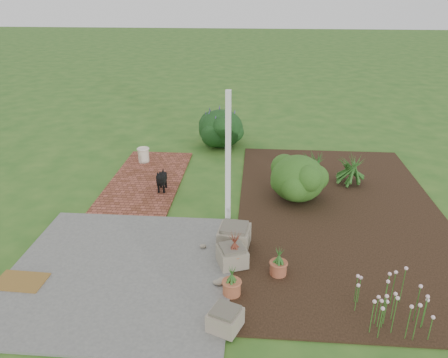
# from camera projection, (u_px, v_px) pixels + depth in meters

# --- Properties ---
(ground) EXTENTS (80.00, 80.00, 0.00)m
(ground) POSITION_uv_depth(u_px,v_px,m) (212.00, 220.00, 8.38)
(ground) COLOR #285A1C
(ground) RESTS_ON ground
(concrete_patio) EXTENTS (3.50, 3.50, 0.04)m
(concrete_patio) POSITION_uv_depth(u_px,v_px,m) (121.00, 271.00, 6.87)
(concrete_patio) COLOR #5E5E5C
(concrete_patio) RESTS_ON ground
(brick_path) EXTENTS (1.60, 3.50, 0.04)m
(brick_path) POSITION_uv_depth(u_px,v_px,m) (147.00, 179.00, 10.09)
(brick_path) COLOR brown
(brick_path) RESTS_ON ground
(garden_bed) EXTENTS (4.00, 7.00, 0.03)m
(garden_bed) POSITION_uv_depth(u_px,v_px,m) (340.00, 212.00, 8.64)
(garden_bed) COLOR black
(garden_bed) RESTS_ON ground
(veranda_post) EXTENTS (0.10, 0.10, 2.50)m
(veranda_post) POSITION_uv_depth(u_px,v_px,m) (228.00, 158.00, 7.94)
(veranda_post) COLOR white
(veranda_post) RESTS_ON ground
(stone_trough_near) EXTENTS (0.50, 0.50, 0.26)m
(stone_trough_near) POSITION_uv_depth(u_px,v_px,m) (225.00, 320.00, 5.66)
(stone_trough_near) COLOR gray
(stone_trough_near) RESTS_ON concrete_patio
(stone_trough_mid) EXTENTS (0.56, 0.56, 0.29)m
(stone_trough_mid) POSITION_uv_depth(u_px,v_px,m) (232.00, 256.00, 6.95)
(stone_trough_mid) COLOR gray
(stone_trough_mid) RESTS_ON concrete_patio
(stone_trough_far) EXTENTS (0.57, 0.57, 0.34)m
(stone_trough_far) POSITION_uv_depth(u_px,v_px,m) (234.00, 237.00, 7.42)
(stone_trough_far) COLOR #786D59
(stone_trough_far) RESTS_ON concrete_patio
(coir_doormat) EXTENTS (0.76, 0.50, 0.02)m
(coir_doormat) POSITION_uv_depth(u_px,v_px,m) (21.00, 281.00, 6.58)
(coir_doormat) COLOR brown
(coir_doormat) RESTS_ON concrete_patio
(black_dog) EXTENTS (0.18, 0.56, 0.48)m
(black_dog) POSITION_uv_depth(u_px,v_px,m) (161.00, 179.00, 9.36)
(black_dog) COLOR black
(black_dog) RESTS_ON brick_path
(cream_ceramic_urn) EXTENTS (0.30, 0.30, 0.36)m
(cream_ceramic_urn) POSITION_uv_depth(u_px,v_px,m) (144.00, 155.00, 10.96)
(cream_ceramic_urn) COLOR beige
(cream_ceramic_urn) RESTS_ON brick_path
(evergreen_shrub) EXTENTS (1.16, 1.16, 0.95)m
(evergreen_shrub) POSITION_uv_depth(u_px,v_px,m) (298.00, 177.00, 9.00)
(evergreen_shrub) COLOR #123B10
(evergreen_shrub) RESTS_ON garden_bed
(agapanthus_clump_back) EXTENTS (1.11, 1.11, 0.82)m
(agapanthus_clump_back) POSITION_uv_depth(u_px,v_px,m) (351.00, 167.00, 9.69)
(agapanthus_clump_back) COLOR #183C0E
(agapanthus_clump_back) RESTS_ON garden_bed
(agapanthus_clump_front) EXTENTS (1.02, 1.02, 0.72)m
(agapanthus_clump_front) POSITION_uv_depth(u_px,v_px,m) (313.00, 163.00, 10.03)
(agapanthus_clump_front) COLOR #124013
(agapanthus_clump_front) RESTS_ON garden_bed
(pink_flower_patch) EXTENTS (1.20, 1.20, 0.59)m
(pink_flower_patch) POSITION_uv_depth(u_px,v_px,m) (390.00, 300.00, 5.77)
(pink_flower_patch) COLOR #113D0F
(pink_flower_patch) RESTS_ON garden_bed
(terracotta_pot_bronze) EXTENTS (0.37, 0.37, 0.25)m
(terracotta_pot_bronze) POSITION_uv_depth(u_px,v_px,m) (235.00, 259.00, 6.93)
(terracotta_pot_bronze) COLOR #B1663C
(terracotta_pot_bronze) RESTS_ON garden_bed
(terracotta_pot_small_left) EXTENTS (0.29, 0.29, 0.21)m
(terracotta_pot_small_left) POSITION_uv_depth(u_px,v_px,m) (278.00, 268.00, 6.74)
(terracotta_pot_small_left) COLOR #A05236
(terracotta_pot_small_left) RESTS_ON garden_bed
(terracotta_pot_small_right) EXTENTS (0.30, 0.30, 0.22)m
(terracotta_pot_small_right) POSITION_uv_depth(u_px,v_px,m) (232.00, 288.00, 6.30)
(terracotta_pot_small_right) COLOR #AA5B39
(terracotta_pot_small_right) RESTS_ON garden_bed
(purple_flowering_bush) EXTENTS (1.62, 1.62, 1.05)m
(purple_flowering_bush) POSITION_uv_depth(u_px,v_px,m) (221.00, 128.00, 12.06)
(purple_flowering_bush) COLOR black
(purple_flowering_bush) RESTS_ON ground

